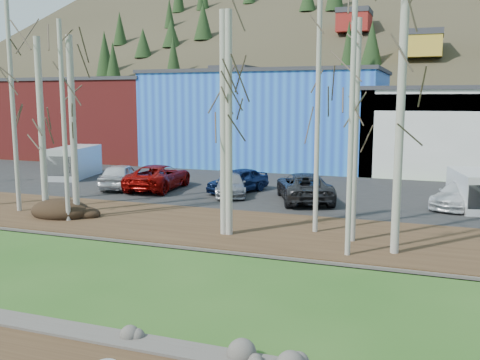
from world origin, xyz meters
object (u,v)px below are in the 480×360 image
at_px(car_2, 231,184).
at_px(car_4, 304,187).
at_px(car_0, 121,176).
at_px(car_1, 159,177).
at_px(van_white, 475,190).
at_px(van_grey, 73,162).
at_px(car_3, 238,180).
at_px(car_5, 460,195).

distance_m(car_2, car_4, 4.58).
xyz_separation_m(car_0, car_1, (2.55, 0.37, -0.00)).
bearing_deg(car_0, van_white, 166.28).
height_order(car_2, van_grey, van_grey).
height_order(car_2, car_4, car_4).
relative_size(car_3, van_grey, 0.81).
bearing_deg(car_2, van_grey, 147.93).
bearing_deg(car_3, car_5, 20.29).
xyz_separation_m(van_white, van_grey, (-26.93, 2.08, 0.14)).
height_order(car_3, car_4, car_4).
bearing_deg(car_0, car_4, 163.27).
height_order(car_0, car_4, car_4).
distance_m(car_0, car_3, 7.76).
bearing_deg(van_white, car_4, 174.10).
height_order(car_4, van_grey, van_grey).
height_order(car_1, car_3, car_1).
relative_size(car_0, van_white, 0.99).
distance_m(car_4, van_grey, 18.27).
bearing_deg(car_3, car_4, 5.03).
bearing_deg(car_1, van_white, 176.52).
distance_m(car_2, car_3, 1.02).
bearing_deg(van_white, car_2, 170.78).
bearing_deg(van_grey, car_4, -21.83).
bearing_deg(van_white, car_1, 169.13).
relative_size(car_0, van_grey, 0.87).
bearing_deg(car_4, car_5, 165.32).
relative_size(car_4, van_grey, 1.07).
height_order(car_5, van_white, van_white).
xyz_separation_m(car_2, car_3, (0.09, 1.01, 0.11)).
bearing_deg(van_grey, van_white, -16.69).
bearing_deg(car_5, car_1, -156.75).
relative_size(car_4, van_white, 1.22).
xyz_separation_m(car_2, van_white, (13.48, 0.65, 0.34)).
bearing_deg(car_3, car_2, -73.57).
relative_size(car_0, car_3, 1.07).
distance_m(car_2, van_grey, 13.73).
bearing_deg(car_2, van_white, -17.80).
bearing_deg(van_grey, car_1, -28.50).
relative_size(car_3, car_5, 0.94).
height_order(car_0, van_white, van_white).
distance_m(car_3, car_4, 4.66).
distance_m(car_4, van_white, 8.97).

